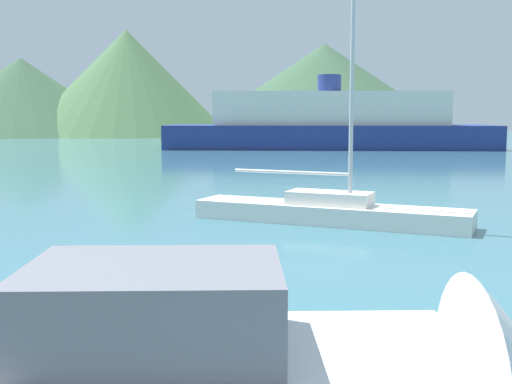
# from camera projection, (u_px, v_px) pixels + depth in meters

# --- Properties ---
(motorboat_near) EXTENTS (6.71, 2.64, 2.40)m
(motorboat_near) POSITION_uv_depth(u_px,v_px,m) (263.00, 373.00, 6.56)
(motorboat_near) COLOR silver
(motorboat_near) RESTS_ON ground_plane
(sailboat_inner) EXTENTS (7.85, 5.10, 10.69)m
(sailboat_inner) POSITION_uv_depth(u_px,v_px,m) (330.00, 208.00, 18.64)
(sailboat_inner) COLOR white
(sailboat_inner) RESTS_ON ground_plane
(ferry_distant) EXTENTS (30.74, 12.31, 6.78)m
(ferry_distant) POSITION_uv_depth(u_px,v_px,m) (329.00, 124.00, 59.77)
(ferry_distant) COLOR navy
(ferry_distant) RESTS_ON ground_plane
(hill_west) EXTENTS (33.93, 33.93, 11.69)m
(hill_west) POSITION_uv_depth(u_px,v_px,m) (22.00, 97.00, 97.75)
(hill_west) COLOR #38563D
(hill_west) RESTS_ON ground_plane
(hill_central) EXTENTS (31.58, 31.58, 15.91)m
(hill_central) POSITION_uv_depth(u_px,v_px,m) (127.00, 83.00, 98.06)
(hill_central) COLOR #476B42
(hill_central) RESTS_ON ground_plane
(hill_east) EXTENTS (43.09, 43.09, 14.24)m
(hill_east) POSITION_uv_depth(u_px,v_px,m) (324.00, 89.00, 101.78)
(hill_east) COLOR #38563D
(hill_east) RESTS_ON ground_plane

